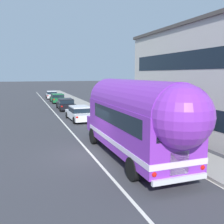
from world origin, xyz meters
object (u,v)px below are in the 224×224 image
object	(u,v)px
painted_bus	(137,117)
car_second	(66,104)
car_third	(57,98)
car_fourth	(52,94)
car_lead	(80,113)

from	to	relation	value
painted_bus	car_second	world-z (taller)	painted_bus
car_third	car_second	bearing A→B (deg)	-90.75
car_third	car_fourth	distance (m)	7.04
painted_bus	car_fourth	world-z (taller)	painted_bus
car_fourth	car_second	bearing A→B (deg)	-90.06
car_lead	car_second	bearing A→B (deg)	90.21
car_second	car_fourth	size ratio (longest dim) A/B	1.02
car_second	car_third	distance (m)	8.55
car_lead	car_second	world-z (taller)	same
car_second	car_fourth	world-z (taller)	same
car_second	painted_bus	bearing A→B (deg)	-89.41
painted_bus	car_second	distance (m)	20.62
car_second	car_third	world-z (taller)	same
car_second	car_third	size ratio (longest dim) A/B	1.02
painted_bus	car_lead	xyz separation A→B (m)	(-0.18, 12.53, -1.56)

